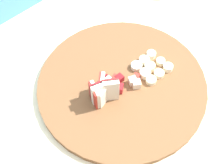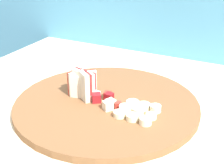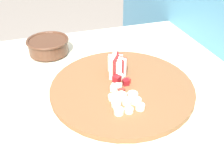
{
  "view_description": "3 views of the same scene",
  "coord_description": "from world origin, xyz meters",
  "px_view_note": "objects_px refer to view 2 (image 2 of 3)",
  "views": [
    {
      "loc": [
        -0.42,
        -0.28,
        1.55
      ],
      "look_at": [
        -0.12,
        0.04,
        0.9
      ],
      "focal_mm": 50.95,
      "sensor_mm": 36.0,
      "label": 1
    },
    {
      "loc": [
        0.23,
        -0.59,
        1.26
      ],
      "look_at": [
        -0.1,
        0.05,
        0.93
      ],
      "focal_mm": 54.55,
      "sensor_mm": 36.0,
      "label": 2
    },
    {
      "loc": [
        0.47,
        -0.19,
        1.32
      ],
      "look_at": [
        -0.09,
        -0.01,
        0.91
      ],
      "focal_mm": 40.03,
      "sensor_mm": 36.0,
      "label": 3
    }
  ],
  "objects_px": {
    "apple_wedge_fan": "(82,84)",
    "apple_dice_pile": "(103,100)",
    "banana_slice_rows": "(138,111)",
    "cutting_board": "(107,105)"
  },
  "relations": [
    {
      "from": "apple_dice_pile",
      "to": "cutting_board",
      "type": "bearing_deg",
      "value": 66.58
    },
    {
      "from": "banana_slice_rows",
      "to": "cutting_board",
      "type": "bearing_deg",
      "value": 168.17
    },
    {
      "from": "apple_dice_pile",
      "to": "banana_slice_rows",
      "type": "distance_m",
      "value": 0.09
    },
    {
      "from": "apple_wedge_fan",
      "to": "apple_dice_pile",
      "type": "relative_size",
      "value": 0.7
    },
    {
      "from": "apple_wedge_fan",
      "to": "apple_dice_pile",
      "type": "bearing_deg",
      "value": -9.75
    },
    {
      "from": "apple_wedge_fan",
      "to": "cutting_board",
      "type": "bearing_deg",
      "value": -1.66
    },
    {
      "from": "apple_wedge_fan",
      "to": "banana_slice_rows",
      "type": "bearing_deg",
      "value": -7.49
    },
    {
      "from": "cutting_board",
      "to": "banana_slice_rows",
      "type": "height_order",
      "value": "banana_slice_rows"
    },
    {
      "from": "cutting_board",
      "to": "banana_slice_rows",
      "type": "distance_m",
      "value": 0.09
    },
    {
      "from": "apple_wedge_fan",
      "to": "banana_slice_rows",
      "type": "height_order",
      "value": "apple_wedge_fan"
    }
  ]
}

